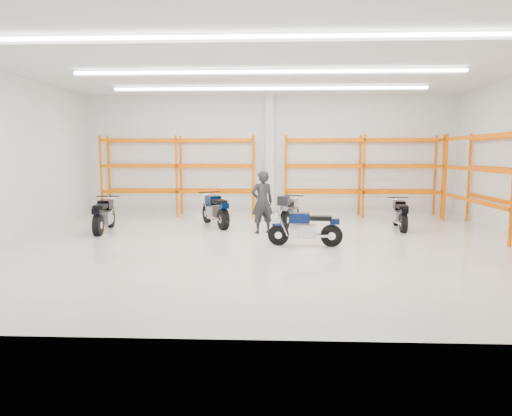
{
  "coord_description": "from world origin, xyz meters",
  "views": [
    {
      "loc": [
        0.2,
        -11.48,
        2.33
      ],
      "look_at": [
        -0.3,
        0.5,
        0.89
      ],
      "focal_mm": 32.0,
      "sensor_mm": 36.0,
      "label": 1
    }
  ],
  "objects_px": {
    "motorcycle_back_d": "(400,215)",
    "motorcycle_back_a": "(104,216)",
    "motorcycle_main": "(308,229)",
    "structural_column": "(270,156)",
    "motorcycle_back_c": "(289,211)",
    "standing_man": "(262,202)",
    "motorcycle_back_b": "(216,211)"
  },
  "relations": [
    {
      "from": "motorcycle_back_c",
      "to": "motorcycle_back_d",
      "type": "bearing_deg",
      "value": -6.45
    },
    {
      "from": "motorcycle_back_d",
      "to": "motorcycle_back_a",
      "type": "bearing_deg",
      "value": -174.4
    },
    {
      "from": "structural_column",
      "to": "standing_man",
      "type": "bearing_deg",
      "value": -92.31
    },
    {
      "from": "motorcycle_main",
      "to": "motorcycle_back_d",
      "type": "bearing_deg",
      "value": 41.6
    },
    {
      "from": "standing_man",
      "to": "structural_column",
      "type": "xyz_separation_m",
      "value": [
        0.16,
        4.09,
        1.33
      ]
    },
    {
      "from": "motorcycle_back_a",
      "to": "motorcycle_main",
      "type": "bearing_deg",
      "value": -16.82
    },
    {
      "from": "motorcycle_back_a",
      "to": "structural_column",
      "type": "bearing_deg",
      "value": 40.07
    },
    {
      "from": "motorcycle_back_c",
      "to": "standing_man",
      "type": "distance_m",
      "value": 1.55
    },
    {
      "from": "motorcycle_back_a",
      "to": "structural_column",
      "type": "height_order",
      "value": "structural_column"
    },
    {
      "from": "motorcycle_back_c",
      "to": "structural_column",
      "type": "bearing_deg",
      "value": 103.04
    },
    {
      "from": "motorcycle_main",
      "to": "motorcycle_back_c",
      "type": "height_order",
      "value": "motorcycle_back_c"
    },
    {
      "from": "motorcycle_back_d",
      "to": "standing_man",
      "type": "xyz_separation_m",
      "value": [
        -4.22,
        -0.86,
        0.47
      ]
    },
    {
      "from": "motorcycle_back_a",
      "to": "motorcycle_back_d",
      "type": "bearing_deg",
      "value": 5.6
    },
    {
      "from": "motorcycle_main",
      "to": "motorcycle_back_b",
      "type": "distance_m",
      "value": 4.06
    },
    {
      "from": "motorcycle_main",
      "to": "structural_column",
      "type": "distance_m",
      "value": 6.26
    },
    {
      "from": "motorcycle_main",
      "to": "standing_man",
      "type": "bearing_deg",
      "value": 123.95
    },
    {
      "from": "motorcycle_back_d",
      "to": "standing_man",
      "type": "distance_m",
      "value": 4.34
    },
    {
      "from": "motorcycle_main",
      "to": "motorcycle_back_a",
      "type": "relative_size",
      "value": 0.89
    },
    {
      "from": "motorcycle_back_d",
      "to": "structural_column",
      "type": "bearing_deg",
      "value": 141.52
    },
    {
      "from": "motorcycle_back_d",
      "to": "standing_man",
      "type": "height_order",
      "value": "standing_man"
    },
    {
      "from": "motorcycle_main",
      "to": "motorcycle_back_c",
      "type": "bearing_deg",
      "value": 97.37
    },
    {
      "from": "motorcycle_back_a",
      "to": "motorcycle_back_c",
      "type": "distance_m",
      "value": 5.68
    },
    {
      "from": "motorcycle_main",
      "to": "motorcycle_back_b",
      "type": "height_order",
      "value": "motorcycle_back_b"
    },
    {
      "from": "motorcycle_main",
      "to": "structural_column",
      "type": "xyz_separation_m",
      "value": [
        -1.05,
        5.9,
        1.82
      ]
    },
    {
      "from": "standing_man",
      "to": "structural_column",
      "type": "distance_m",
      "value": 4.3
    },
    {
      "from": "motorcycle_back_d",
      "to": "structural_column",
      "type": "height_order",
      "value": "structural_column"
    },
    {
      "from": "motorcycle_back_d",
      "to": "motorcycle_back_c",
      "type": "bearing_deg",
      "value": 173.55
    },
    {
      "from": "motorcycle_back_b",
      "to": "motorcycle_back_c",
      "type": "height_order",
      "value": "motorcycle_back_b"
    },
    {
      "from": "motorcycle_back_b",
      "to": "structural_column",
      "type": "xyz_separation_m",
      "value": [
        1.69,
        2.9,
        1.74
      ]
    },
    {
      "from": "motorcycle_main",
      "to": "structural_column",
      "type": "bearing_deg",
      "value": 100.13
    },
    {
      "from": "motorcycle_back_c",
      "to": "motorcycle_back_b",
      "type": "bearing_deg",
      "value": -178.57
    },
    {
      "from": "motorcycle_main",
      "to": "motorcycle_back_a",
      "type": "xyz_separation_m",
      "value": [
        -5.93,
        1.79,
        0.05
      ]
    }
  ]
}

